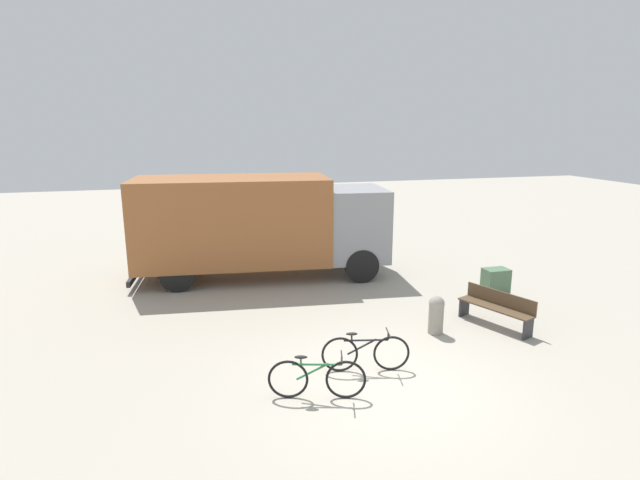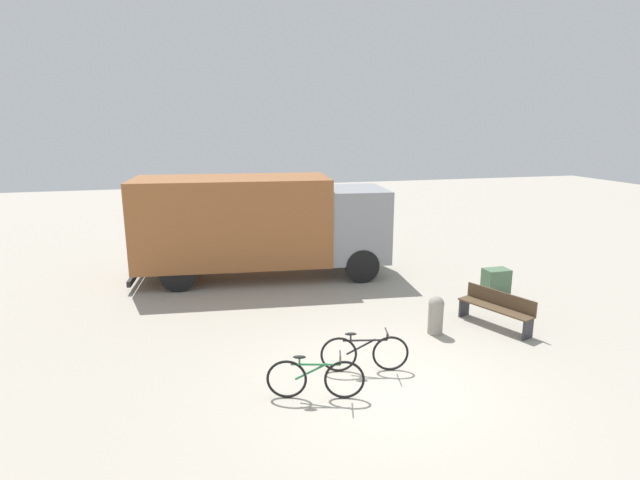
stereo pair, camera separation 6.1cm
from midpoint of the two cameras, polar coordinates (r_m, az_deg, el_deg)
The scene contains 7 objects.
ground_plane at distance 9.27m, azimuth 7.53°, elevation -16.10°, with size 60.00×60.00×0.00m, color #A8A091.
delivery_truck at distance 14.88m, azimuth -6.88°, elevation 2.07°, with size 7.61×3.05×3.00m.
park_bench at distance 12.11m, azimuth 19.69°, elevation -7.23°, with size 1.03×1.78×0.80m.
bicycle_near at distance 8.65m, azimuth -0.33°, elevation -15.52°, with size 1.60×0.57×0.77m.
bicycle_middle at distance 9.53m, azimuth 5.29°, elevation -12.72°, with size 1.63×0.50×0.77m.
bollard_near_bench at distance 11.32m, azimuth 13.25°, elevation -8.17°, with size 0.34×0.34×0.86m.
utility_box at distance 14.22m, azimuth 19.57°, elevation -4.58°, with size 0.65×0.45×0.74m.
Camera 2 is at (-3.13, -7.47, 4.51)m, focal length 28.00 mm.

